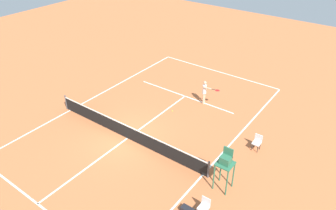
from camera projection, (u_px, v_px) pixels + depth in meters
ground_plane at (128, 138)px, 19.55m from camera, size 60.00×60.00×0.00m
court_lines at (128, 138)px, 19.55m from camera, size 10.73×22.98×0.01m
tennis_net at (127, 132)px, 19.29m from camera, size 11.33×0.10×1.07m
player_serving at (205, 90)px, 22.44m from camera, size 1.33×0.46×1.76m
tennis_ball at (172, 111)px, 22.09m from camera, size 0.07×0.07×0.07m
umpire_chair at (225, 163)px, 15.29m from camera, size 0.80×0.80×2.41m
courtside_chair_near at (204, 206)px, 14.45m from camera, size 0.44×0.46×0.95m
courtside_chair_mid at (257, 142)px, 18.40m from camera, size 0.44×0.46×0.95m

